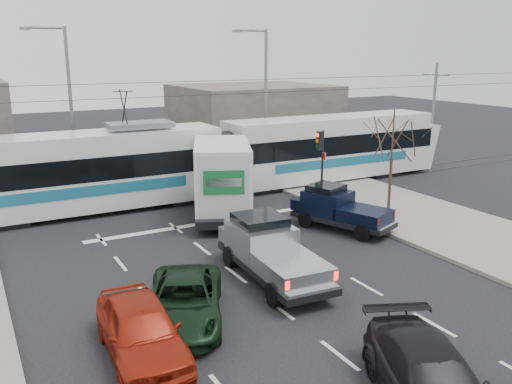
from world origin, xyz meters
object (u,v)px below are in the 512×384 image
bare_tree (393,139)px  traffic_signal (321,151)px  dark_car (432,383)px  box_truck (222,179)px  silver_pickup (269,249)px  tram (220,158)px  street_lamp_far (67,99)px  navy_pickup (337,208)px  green_car (184,301)px  red_car (141,330)px  street_lamp_near (263,94)px

bare_tree → traffic_signal: size_ratio=1.39×
traffic_signal → dark_car: 17.31m
traffic_signal → box_truck: 5.55m
silver_pickup → box_truck: bearing=80.5°
dark_car → tram: bearing=101.9°
street_lamp_far → dark_car: 25.33m
silver_pickup → navy_pickup: silver_pickup is taller
tram → box_truck: bearing=-113.8°
silver_pickup → green_car: (-3.78, -1.67, -0.37)m
street_lamp_far → green_car: size_ratio=1.95×
box_truck → red_car: bearing=-101.1°
box_truck → dark_car: bearing=-75.3°
traffic_signal → silver_pickup: size_ratio=0.63×
tram → silver_pickup: tram is taller
traffic_signal → silver_pickup: traffic_signal is taller
traffic_signal → street_lamp_far: size_ratio=0.40×
box_truck → red_car: box_truck is taller
navy_pickup → green_car: size_ratio=1.04×
bare_tree → green_car: (-12.13, -4.84, -3.15)m
street_lamp_near → green_car: size_ratio=1.95×
street_lamp_far → dark_car: (2.80, -24.79, -4.39)m
silver_pickup → dark_car: bearing=-90.8°
bare_tree → street_lamp_far: street_lamp_far is taller
tram → dark_car: size_ratio=5.69×
green_car → red_car: size_ratio=1.03×
green_car → red_car: 2.10m
bare_tree → box_truck: size_ratio=0.66×
dark_car → red_car: bearing=156.5°
street_lamp_near → silver_pickup: size_ratio=1.57×
traffic_signal → dark_car: (-7.86, -15.29, -2.02)m
street_lamp_near → box_truck: 10.08m
green_car → traffic_signal: bearing=63.5°
bare_tree → navy_pickup: size_ratio=1.04×
street_lamp_near → navy_pickup: street_lamp_near is taller
green_car → dark_car: size_ratio=0.93×
bare_tree → dark_car: 14.75m
tram → box_truck: tram is taller
bare_tree → silver_pickup: 9.36m
street_lamp_far → tram: 9.30m
traffic_signal → silver_pickup: bearing=-135.2°
bare_tree → tram: 9.53m
navy_pickup → tram: bearing=82.6°
street_lamp_near → red_car: street_lamp_near is taller
street_lamp_near → bare_tree: bearing=-88.6°
bare_tree → box_truck: (-6.58, 4.37, -2.01)m
box_truck → dark_car: 15.88m
tram → dark_car: bearing=-101.5°
street_lamp_near → green_car: 20.67m
box_truck → tram: bearing=89.4°
street_lamp_near → red_car: (-13.51, -17.60, -4.35)m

